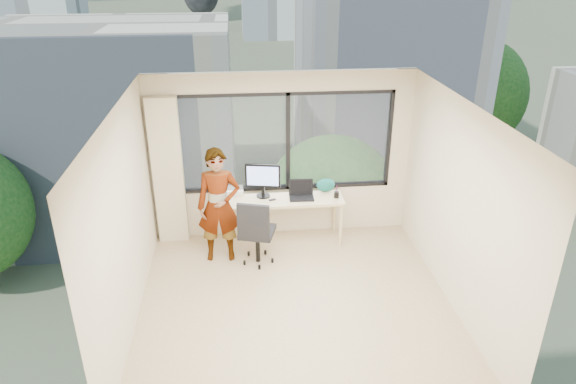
{
  "coord_description": "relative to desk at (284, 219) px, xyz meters",
  "views": [
    {
      "loc": [
        -0.65,
        -5.4,
        4.15
      ],
      "look_at": [
        0.0,
        1.0,
        1.15
      ],
      "focal_mm": 32.24,
      "sensor_mm": 36.0,
      "label": 1
    }
  ],
  "objects": [
    {
      "name": "pen_cup",
      "position": [
        0.8,
        -0.08,
        0.42
      ],
      "size": [
        0.09,
        0.09,
        0.1
      ],
      "primitive_type": "cylinder",
      "rotation": [
        0.0,
        0.0,
        0.15
      ],
      "color": "black",
      "rests_on": "desk"
    },
    {
      "name": "tree_b",
      "position": [
        4.0,
        16.34,
        -9.88
      ],
      "size": [
        7.6,
        7.6,
        9.0
      ],
      "primitive_type": null,
      "color": "#184717",
      "rests_on": "exterior_ground"
    },
    {
      "name": "desk",
      "position": [
        0.0,
        0.0,
        0.0
      ],
      "size": [
        1.8,
        0.6,
        0.75
      ],
      "primitive_type": "cube",
      "color": "tan",
      "rests_on": "floor"
    },
    {
      "name": "monitor",
      "position": [
        -0.31,
        0.08,
        0.64
      ],
      "size": [
        0.55,
        0.21,
        0.53
      ],
      "primitive_type": null,
      "rotation": [
        0.0,
        0.0,
        -0.19
      ],
      "color": "black",
      "rests_on": "desk"
    },
    {
      "name": "ceiling",
      "position": [
        0.0,
        -1.66,
        2.23
      ],
      "size": [
        4.0,
        4.0,
        0.01
      ],
      "primitive_type": "cube",
      "color": "white",
      "rests_on": "ground"
    },
    {
      "name": "window_wall",
      "position": [
        0.05,
        0.34,
        1.15
      ],
      "size": [
        3.3,
        0.16,
        1.55
      ],
      "primitive_type": null,
      "color": "black",
      "rests_on": "ground"
    },
    {
      "name": "floor",
      "position": [
        0.0,
        -1.66,
        -0.38
      ],
      "size": [
        4.0,
        4.0,
        0.01
      ],
      "primitive_type": "cube",
      "color": "tan",
      "rests_on": "ground"
    },
    {
      "name": "curtain",
      "position": [
        -1.72,
        0.22,
        0.77
      ],
      "size": [
        0.45,
        0.14,
        2.3
      ],
      "primitive_type": "cube",
      "color": "beige",
      "rests_on": "floor"
    },
    {
      "name": "person",
      "position": [
        -0.97,
        -0.39,
        0.48
      ],
      "size": [
        0.63,
        0.42,
        1.71
      ],
      "primitive_type": "imported",
      "rotation": [
        0.0,
        0.0,
        -0.02
      ],
      "color": "#2D2D33",
      "rests_on": "floor"
    },
    {
      "name": "wall_left",
      "position": [
        -2.0,
        -1.66,
        0.93
      ],
      "size": [
        0.01,
        4.0,
        2.6
      ],
      "primitive_type": "cube",
      "color": "beige",
      "rests_on": "ground"
    },
    {
      "name": "handbag",
      "position": [
        0.67,
        0.16,
        0.48
      ],
      "size": [
        0.29,
        0.15,
        0.22
      ],
      "primitive_type": "ellipsoid",
      "rotation": [
        0.0,
        0.0,
        0.01
      ],
      "color": "#0E554B",
      "rests_on": "desk"
    },
    {
      "name": "wall_front",
      "position": [
        0.0,
        -3.66,
        0.93
      ],
      "size": [
        4.0,
        0.01,
        2.6
      ],
      "primitive_type": "cube",
      "color": "beige",
      "rests_on": "ground"
    },
    {
      "name": "chair",
      "position": [
        -0.43,
        -0.56,
        0.15
      ],
      "size": [
        0.66,
        0.66,
        1.06
      ],
      "primitive_type": null,
      "rotation": [
        0.0,
        0.0,
        -0.27
      ],
      "color": "black",
      "rests_on": "floor"
    },
    {
      "name": "near_bldg_a",
      "position": [
        -9.0,
        28.34,
        -7.38
      ],
      "size": [
        16.0,
        12.0,
        14.0
      ],
      "primitive_type": "cube",
      "color": "#EFE4C8",
      "rests_on": "exterior_ground"
    },
    {
      "name": "wall_right",
      "position": [
        2.0,
        -1.66,
        0.93
      ],
      "size": [
        0.01,
        4.0,
        2.6
      ],
      "primitive_type": "cube",
      "color": "beige",
      "rests_on": "ground"
    },
    {
      "name": "laptop",
      "position": [
        0.27,
        -0.05,
        0.49
      ],
      "size": [
        0.39,
        0.41,
        0.24
      ],
      "primitive_type": null,
      "rotation": [
        0.0,
        0.0,
        -0.05
      ],
      "color": "black",
      "rests_on": "desk"
    },
    {
      "name": "tree_c",
      "position": [
        22.0,
        38.34,
        -9.38
      ],
      "size": [
        8.4,
        8.4,
        10.0
      ],
      "primitive_type": null,
      "color": "#184717",
      "rests_on": "exterior_ground"
    },
    {
      "name": "cellphone",
      "position": [
        -0.18,
        -0.07,
        0.38
      ],
      "size": [
        0.11,
        0.07,
        0.01
      ],
      "primitive_type": "cube",
      "rotation": [
        0.0,
        0.0,
        0.29
      ],
      "color": "black",
      "rests_on": "desk"
    },
    {
      "name": "near_bldg_b",
      "position": [
        12.0,
        36.34,
        -6.38
      ],
      "size": [
        14.0,
        13.0,
        16.0
      ],
      "primitive_type": "cube",
      "color": "silver",
      "rests_on": "exterior_ground"
    },
    {
      "name": "exterior_ground",
      "position": [
        0.0,
        118.34,
        -14.38
      ],
      "size": [
        400.0,
        400.0,
        0.04
      ],
      "primitive_type": "cube",
      "color": "#515B3D",
      "rests_on": "ground"
    },
    {
      "name": "game_console",
      "position": [
        -0.76,
        0.26,
        0.41
      ],
      "size": [
        0.31,
        0.26,
        0.07
      ],
      "primitive_type": "cube",
      "rotation": [
        0.0,
        0.0,
        0.0
      ],
      "color": "white",
      "rests_on": "desk"
    }
  ]
}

